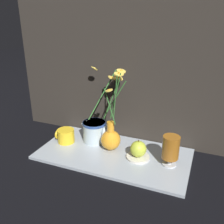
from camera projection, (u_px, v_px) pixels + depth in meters
ground_plane at (114, 155)px, 1.11m from camera, size 6.00×6.00×0.00m
shelf at (114, 154)px, 1.11m from camera, size 0.66×0.34×0.01m
backdrop_wall at (130, 23)px, 1.06m from camera, size 1.16×0.02×1.10m
vase_with_flowers at (111, 134)px, 1.11m from camera, size 0.20×0.18×0.36m
yellow_mug at (66, 136)px, 1.19m from camera, size 0.09×0.08×0.06m
ceramic_pitcher at (95, 131)px, 1.18m from camera, size 0.13×0.11×0.11m
tea_glass at (171, 148)px, 0.99m from camera, size 0.07×0.07×0.13m
saucer_plate at (138, 158)px, 1.06m from camera, size 0.10×0.10×0.01m
orange_fruit at (138, 149)px, 1.04m from camera, size 0.07×0.07×0.08m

